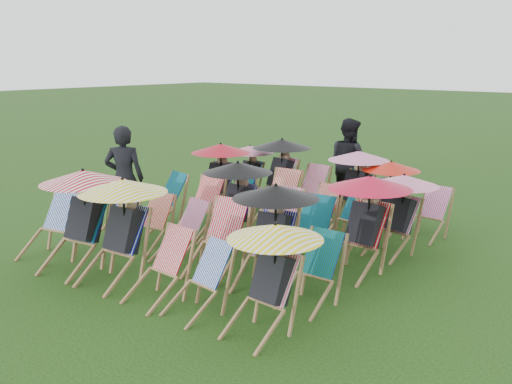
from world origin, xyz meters
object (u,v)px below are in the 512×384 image
Objects in this scene: deckchair_5 at (266,278)px; person_rear at (349,163)px; deckchair_0 at (50,225)px; person_left at (124,178)px; deckchair_29 at (428,214)px.

person_rear is (-2.20, 5.51, 0.26)m from deckchair_5.
deckchair_0 is 0.54× the size of person_left.
person_left is 1.02× the size of person_rear.
person_left is (-4.35, -2.94, 0.51)m from deckchair_29.
deckchair_29 is at bearing 93.00° from deckchair_5.
deckchair_29 is at bearing 174.45° from person_rear.
deckchair_5 is at bearing -84.63° from deckchair_29.
person_rear reaches higher than deckchair_0.
person_left is (-0.22, 1.62, 0.45)m from deckchair_0.
person_left reaches higher than deckchair_29.
deckchair_29 is at bearing 36.59° from deckchair_0.
deckchair_29 is (4.13, 4.57, -0.06)m from deckchair_0.
deckchair_5 is 1.46× the size of deckchair_29.
deckchair_0 is at bearing -127.29° from deckchair_29.
person_rear reaches higher than deckchair_29.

